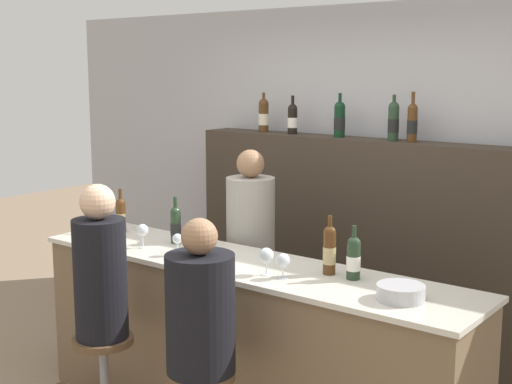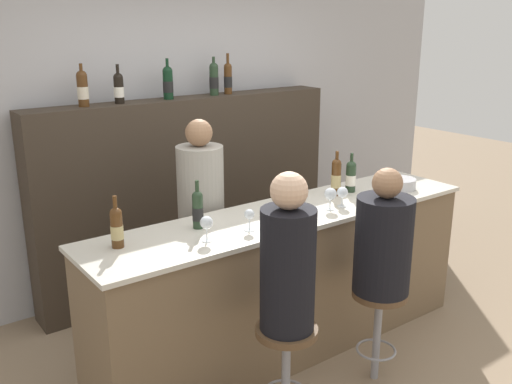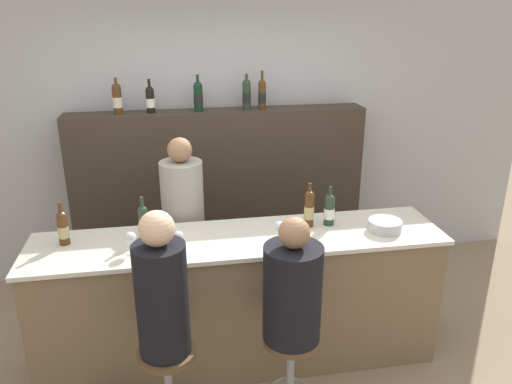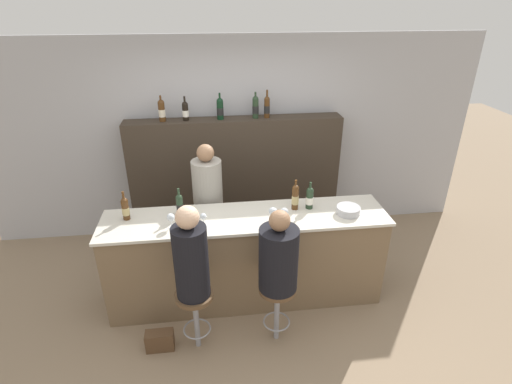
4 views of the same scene
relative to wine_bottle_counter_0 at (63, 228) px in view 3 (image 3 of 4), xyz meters
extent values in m
cube|color=#B2B2B7|center=(1.17, 1.45, 0.16)|extent=(6.40, 0.05, 2.60)
cube|color=brown|center=(1.17, -0.10, -0.64)|extent=(2.83, 0.60, 0.99)
cube|color=beige|center=(1.17, -0.10, -0.14)|extent=(2.87, 0.64, 0.03)
cube|color=#382D23|center=(1.17, 1.22, -0.32)|extent=(2.69, 0.28, 1.64)
cylinder|color=#4C2D14|center=(0.00, 0.00, -0.02)|extent=(0.07, 0.07, 0.20)
cylinder|color=tan|center=(0.00, 0.00, -0.03)|extent=(0.07, 0.07, 0.08)
sphere|color=#4C2D14|center=(0.00, 0.00, 0.08)|extent=(0.07, 0.07, 0.07)
cylinder|color=#4C2D14|center=(0.00, 0.00, 0.14)|extent=(0.02, 0.02, 0.09)
cylinder|color=#233823|center=(0.52, 0.00, -0.02)|extent=(0.07, 0.07, 0.20)
cylinder|color=black|center=(0.52, 0.00, -0.03)|extent=(0.07, 0.07, 0.08)
sphere|color=#233823|center=(0.52, 0.00, 0.08)|extent=(0.07, 0.07, 0.07)
cylinder|color=#233823|center=(0.52, 0.00, 0.14)|extent=(0.02, 0.02, 0.09)
cylinder|color=#4C2D14|center=(1.69, 0.00, 0.00)|extent=(0.07, 0.07, 0.24)
cylinder|color=tan|center=(1.69, 0.00, -0.01)|extent=(0.07, 0.07, 0.09)
sphere|color=#4C2D14|center=(1.69, 0.00, 0.12)|extent=(0.07, 0.07, 0.07)
cylinder|color=#4C2D14|center=(1.69, 0.00, 0.17)|extent=(0.02, 0.02, 0.08)
cylinder|color=#233823|center=(1.84, 0.00, -0.02)|extent=(0.07, 0.07, 0.20)
cylinder|color=white|center=(1.84, 0.00, -0.03)|extent=(0.08, 0.08, 0.08)
sphere|color=#233823|center=(1.84, 0.00, 0.08)|extent=(0.07, 0.07, 0.07)
cylinder|color=#233823|center=(1.84, 0.00, 0.13)|extent=(0.02, 0.02, 0.08)
cylinder|color=#4C2D14|center=(0.31, 1.22, 0.61)|extent=(0.08, 0.08, 0.22)
cylinder|color=beige|center=(0.31, 1.22, 0.60)|extent=(0.08, 0.08, 0.09)
sphere|color=#4C2D14|center=(0.31, 1.22, 0.72)|extent=(0.08, 0.08, 0.08)
cylinder|color=#4C2D14|center=(0.31, 1.22, 0.77)|extent=(0.02, 0.02, 0.07)
cylinder|color=black|center=(0.59, 1.22, 0.60)|extent=(0.07, 0.07, 0.19)
cylinder|color=white|center=(0.59, 1.22, 0.59)|extent=(0.08, 0.08, 0.08)
sphere|color=black|center=(0.59, 1.22, 0.69)|extent=(0.07, 0.07, 0.07)
cylinder|color=black|center=(0.59, 1.22, 0.75)|extent=(0.02, 0.02, 0.08)
cylinder|color=black|center=(1.00, 1.22, 0.61)|extent=(0.08, 0.08, 0.22)
cylinder|color=black|center=(1.00, 1.22, 0.60)|extent=(0.08, 0.08, 0.09)
sphere|color=black|center=(1.00, 1.22, 0.72)|extent=(0.08, 0.08, 0.08)
cylinder|color=black|center=(1.00, 1.22, 0.78)|extent=(0.02, 0.02, 0.08)
cylinder|color=#233823|center=(1.43, 1.22, 0.62)|extent=(0.07, 0.07, 0.23)
cylinder|color=black|center=(1.43, 1.22, 0.61)|extent=(0.08, 0.08, 0.09)
sphere|color=#233823|center=(1.43, 1.22, 0.73)|extent=(0.07, 0.07, 0.07)
cylinder|color=#233823|center=(1.43, 1.22, 0.78)|extent=(0.02, 0.02, 0.07)
cylinder|color=#4C2D14|center=(1.57, 1.22, 0.62)|extent=(0.07, 0.07, 0.23)
cylinder|color=black|center=(1.57, 1.22, 0.60)|extent=(0.07, 0.07, 0.09)
sphere|color=#4C2D14|center=(1.57, 1.22, 0.73)|extent=(0.07, 0.07, 0.07)
cylinder|color=#4C2D14|center=(1.57, 1.22, 0.79)|extent=(0.02, 0.02, 0.10)
cylinder|color=silver|center=(0.45, -0.22, -0.12)|extent=(0.06, 0.06, 0.00)
cylinder|color=silver|center=(0.45, -0.22, -0.08)|extent=(0.01, 0.01, 0.08)
sphere|color=silver|center=(0.45, -0.22, -0.01)|extent=(0.08, 0.08, 0.08)
cylinder|color=silver|center=(0.75, -0.22, -0.12)|extent=(0.07, 0.07, 0.00)
cylinder|color=silver|center=(0.75, -0.22, -0.08)|extent=(0.01, 0.01, 0.07)
sphere|color=silver|center=(0.75, -0.22, -0.02)|extent=(0.06, 0.06, 0.06)
cylinder|color=silver|center=(1.42, -0.22, -0.12)|extent=(0.06, 0.06, 0.00)
cylinder|color=silver|center=(1.42, -0.22, -0.08)|extent=(0.01, 0.01, 0.07)
sphere|color=silver|center=(1.42, -0.22, -0.01)|extent=(0.08, 0.08, 0.08)
cylinder|color=silver|center=(1.53, -0.22, -0.12)|extent=(0.06, 0.06, 0.00)
cylinder|color=silver|center=(1.53, -0.22, -0.09)|extent=(0.01, 0.01, 0.06)
sphere|color=silver|center=(1.53, -0.22, -0.02)|extent=(0.08, 0.08, 0.08)
cylinder|color=#B7B7BC|center=(2.20, -0.17, -0.08)|extent=(0.24, 0.24, 0.08)
cylinder|color=brown|center=(0.64, -0.73, -0.53)|extent=(0.35, 0.35, 0.04)
cylinder|color=black|center=(0.64, -0.73, -0.17)|extent=(0.30, 0.30, 0.68)
sphere|color=#D8AD8C|center=(0.64, -0.73, 0.27)|extent=(0.20, 0.20, 0.20)
cylinder|color=gray|center=(1.39, -0.73, -0.84)|extent=(0.05, 0.05, 0.59)
cylinder|color=brown|center=(1.39, -0.73, -0.53)|extent=(0.35, 0.35, 0.04)
cylinder|color=black|center=(1.39, -0.73, -0.21)|extent=(0.35, 0.35, 0.61)
sphere|color=#936B4C|center=(1.39, -0.73, 0.19)|extent=(0.18, 0.18, 0.18)
cylinder|color=gray|center=(0.80, 0.43, -0.43)|extent=(0.33, 0.33, 1.42)
sphere|color=#936B4C|center=(0.80, 0.43, 0.37)|extent=(0.19, 0.19, 0.19)
camera|label=1|loc=(3.68, -3.24, 0.99)|focal=50.00mm
camera|label=2|loc=(-1.15, -2.86, 1.10)|focal=40.00mm
camera|label=3|loc=(0.74, -3.19, 1.38)|focal=35.00mm
camera|label=4|loc=(0.84, -3.53, 1.88)|focal=28.00mm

